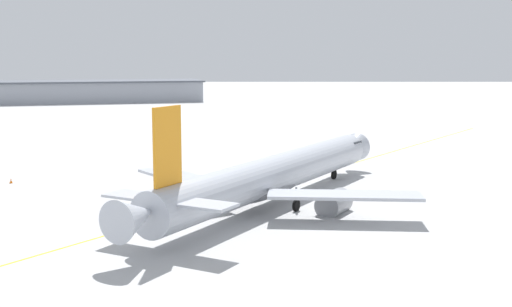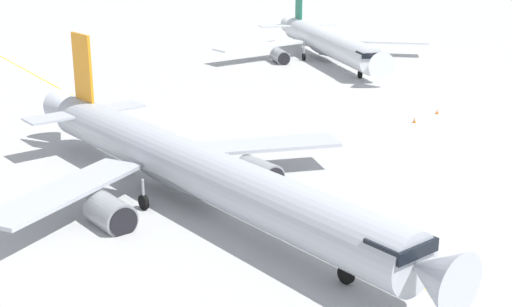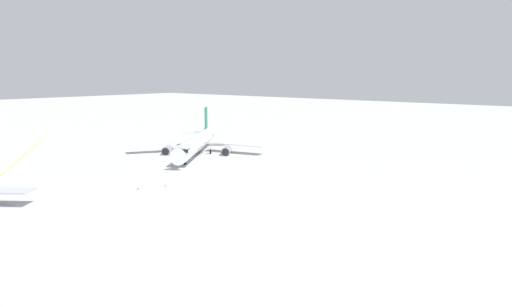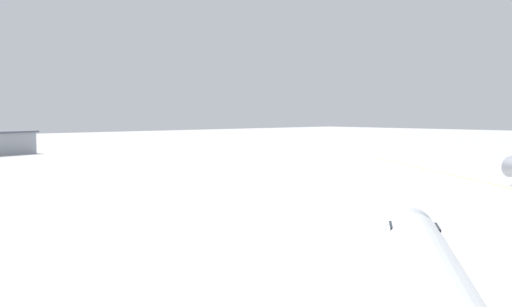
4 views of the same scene
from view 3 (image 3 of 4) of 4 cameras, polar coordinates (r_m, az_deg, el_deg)
The scene contains 3 objects.
airliner_secondary at distance 119.84m, azimuth -7.00°, elevation 1.17°, with size 34.70×28.99×10.74m.
safety_cone_near at distance 86.00m, azimuth -13.68°, elevation -3.97°, with size 0.36×0.36×0.55m.
safety_cone_mid at distance 87.50m, azimuth -10.59°, elevation -3.63°, with size 0.36×0.36×0.55m.
Camera 3 is at (20.28, 78.73, 19.85)m, focal length 34.08 mm.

